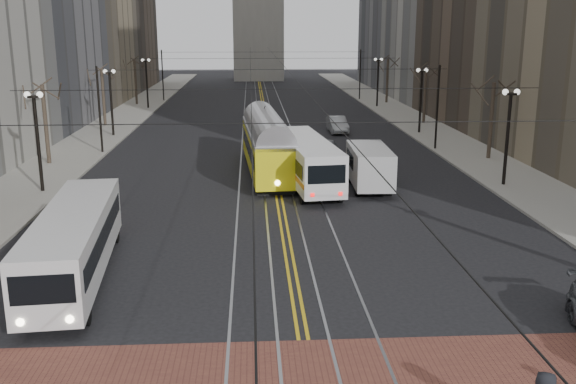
{
  "coord_description": "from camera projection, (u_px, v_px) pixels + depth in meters",
  "views": [
    {
      "loc": [
        -1.51,
        -18.91,
        9.34
      ],
      "look_at": [
        -0.09,
        5.75,
        3.0
      ],
      "focal_mm": 40.0,
      "sensor_mm": 36.0,
      "label": 1
    }
  ],
  "objects": [
    {
      "name": "lamp_posts",
      "position": [
        271.0,
        118.0,
        47.8
      ],
      "size": [
        27.6,
        57.2,
        5.6
      ],
      "color": "black",
      "rests_on": "ground"
    },
    {
      "name": "rear_bus",
      "position": [
        307.0,
        163.0,
        38.84
      ],
      "size": [
        3.54,
        11.07,
        2.84
      ],
      "primitive_type": "cube",
      "rotation": [
        0.0,
        0.0,
        0.11
      ],
      "color": "white",
      "rests_on": "ground"
    },
    {
      "name": "sidewalk_right",
      "position": [
        414.0,
        122.0,
        65.03
      ],
      "size": [
        5.0,
        140.0,
        0.15
      ],
      "primitive_type": "cube",
      "color": "gray",
      "rests_on": "ground"
    },
    {
      "name": "ground",
      "position": [
        301.0,
        326.0,
        20.7
      ],
      "size": [
        260.0,
        260.0,
        0.0
      ],
      "primitive_type": "plane",
      "color": "black",
      "rests_on": "ground"
    },
    {
      "name": "trolley_wires",
      "position": [
        269.0,
        97.0,
        53.44
      ],
      "size": [
        25.96,
        120.0,
        6.6
      ],
      "color": "black",
      "rests_on": "ground"
    },
    {
      "name": "street_trees",
      "position": [
        269.0,
        108.0,
        54.09
      ],
      "size": [
        31.68,
        53.28,
        5.6
      ],
      "color": "#382D23",
      "rests_on": "ground"
    },
    {
      "name": "streetcar_rails",
      "position": [
        266.0,
        124.0,
        64.21
      ],
      "size": [
        4.8,
        130.0,
        0.02
      ],
      "primitive_type": "cube",
      "color": "gray",
      "rests_on": "ground"
    },
    {
      "name": "streetcar",
      "position": [
        267.0,
        150.0,
        42.18
      ],
      "size": [
        3.28,
        13.43,
        3.14
      ],
      "primitive_type": "cube",
      "rotation": [
        0.0,
        0.0,
        0.06
      ],
      "color": "yellow",
      "rests_on": "ground"
    },
    {
      "name": "sedan_silver",
      "position": [
        337.0,
        125.0,
        58.79
      ],
      "size": [
        1.66,
        4.43,
        1.45
      ],
      "primitive_type": "imported",
      "rotation": [
        0.0,
        0.0,
        0.03
      ],
      "color": "#9FA2A6",
      "rests_on": "ground"
    },
    {
      "name": "transit_bus",
      "position": [
        75.0,
        245.0,
        24.28
      ],
      "size": [
        3.15,
        10.87,
        2.68
      ],
      "primitive_type": "cube",
      "rotation": [
        0.0,
        0.0,
        0.09
      ],
      "color": "silver",
      "rests_on": "ground"
    },
    {
      "name": "sedan_grey",
      "position": [
        328.0,
        150.0,
        46.43
      ],
      "size": [
        1.76,
        4.31,
        1.46
      ],
      "primitive_type": "imported",
      "rotation": [
        0.0,
        0.0,
        -0.01
      ],
      "color": "#46494F",
      "rests_on": "ground"
    },
    {
      "name": "cargo_van",
      "position": [
        370.0,
        168.0,
        38.01
      ],
      "size": [
        2.34,
        5.7,
        2.49
      ],
      "primitive_type": "cube",
      "rotation": [
        0.0,
        0.0,
        -0.03
      ],
      "color": "#BBBBBB",
      "rests_on": "ground"
    },
    {
      "name": "centre_lines",
      "position": [
        266.0,
        124.0,
        64.21
      ],
      "size": [
        0.42,
        130.0,
        0.01
      ],
      "primitive_type": "cube",
      "color": "gold",
      "rests_on": "ground"
    },
    {
      "name": "sidewalk_left",
      "position": [
        115.0,
        124.0,
        63.36
      ],
      "size": [
        5.0,
        140.0,
        0.15
      ],
      "primitive_type": "cube",
      "color": "gray",
      "rests_on": "ground"
    }
  ]
}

